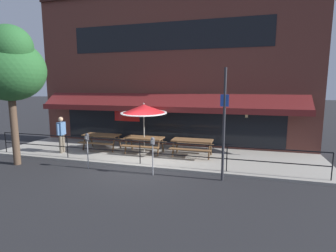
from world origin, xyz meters
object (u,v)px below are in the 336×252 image
object	(u,v)px
picnic_table_right	(192,143)
street_sign_pole	(224,124)
picnic_table_centre	(144,140)
picnic_table_left	(102,138)
patio_umbrella_centre	(144,109)
parking_meter_far	(153,145)
street_tree_curbside	(9,66)
pedestrian_walking	(61,133)
parking_meter_near	(87,140)

from	to	relation	value
picnic_table_right	street_sign_pole	size ratio (longest dim) A/B	0.47
picnic_table_centre	street_sign_pole	xyz separation A→B (m)	(3.81, -2.41, 1.27)
picnic_table_left	patio_umbrella_centre	bearing A→B (deg)	-1.82
parking_meter_far	street_tree_curbside	bearing A→B (deg)	-176.65
pedestrian_walking	street_tree_curbside	distance (m)	3.59
pedestrian_walking	street_sign_pole	distance (m)	7.80
patio_umbrella_centre	parking_meter_far	size ratio (longest dim) A/B	1.67
patio_umbrella_centre	picnic_table_centre	bearing A→B (deg)	-90.00
pedestrian_walking	parking_meter_near	bearing A→B (deg)	-32.81
picnic_table_centre	picnic_table_left	bearing A→B (deg)	178.13
picnic_table_centre	street_tree_curbside	distance (m)	6.28
parking_meter_near	picnic_table_right	bearing A→B (deg)	34.96
patio_umbrella_centre	pedestrian_walking	bearing A→B (deg)	-165.61
parking_meter_near	picnic_table_left	bearing A→B (deg)	108.69
patio_umbrella_centre	street_sign_pole	distance (m)	4.51
picnic_table_left	street_sign_pole	world-z (taller)	street_sign_pole
pedestrian_walking	street_sign_pole	bearing A→B (deg)	-10.65
parking_meter_near	parking_meter_far	distance (m)	2.73
patio_umbrella_centre	street_tree_curbside	world-z (taller)	street_tree_curbside
patio_umbrella_centre	street_tree_curbside	xyz separation A→B (m)	(-4.48, -2.91, 1.82)
picnic_table_right	patio_umbrella_centre	size ratio (longest dim) A/B	0.76
parking_meter_near	street_sign_pole	distance (m)	5.28
street_tree_curbside	picnic_table_right	bearing A→B (deg)	23.65
parking_meter_near	parking_meter_far	world-z (taller)	same
patio_umbrella_centre	street_sign_pole	size ratio (longest dim) A/B	0.62
picnic_table_left	picnic_table_centre	xyz separation A→B (m)	(2.28, -0.07, 0.00)
picnic_table_right	parking_meter_near	world-z (taller)	parking_meter_near
picnic_table_left	picnic_table_centre	size ratio (longest dim) A/B	1.00
picnic_table_right	patio_umbrella_centre	bearing A→B (deg)	-178.71
picnic_table_right	street_tree_curbside	size ratio (longest dim) A/B	0.33
parking_meter_far	street_sign_pole	distance (m)	2.62
picnic_table_left	picnic_table_right	size ratio (longest dim) A/B	1.00
patio_umbrella_centre	pedestrian_walking	world-z (taller)	patio_umbrella_centre
patio_umbrella_centre	parking_meter_far	xyz separation A→B (m)	(1.33, -2.57, -1.03)
pedestrian_walking	street_sign_pole	xyz separation A→B (m)	(7.61, -1.43, 0.92)
patio_umbrella_centre	parking_meter_far	bearing A→B (deg)	-62.66
picnic_table_right	street_tree_curbside	xyz separation A→B (m)	(-6.76, -2.96, 3.29)
parking_meter_near	street_sign_pole	world-z (taller)	street_sign_pole
picnic_table_left	street_tree_curbside	size ratio (longest dim) A/B	0.33
parking_meter_near	pedestrian_walking	bearing A→B (deg)	147.19
picnic_table_centre	patio_umbrella_centre	xyz separation A→B (m)	(-0.00, 0.00, 1.47)
pedestrian_walking	parking_meter_near	xyz separation A→B (m)	(2.40, -1.55, 0.09)
picnic_table_left	street_sign_pole	distance (m)	6.70
street_sign_pole	street_tree_curbside	xyz separation A→B (m)	(-8.29, -0.50, 2.02)
street_tree_curbside	parking_meter_far	bearing A→B (deg)	3.35
street_sign_pole	picnic_table_centre	bearing A→B (deg)	147.74
picnic_table_centre	parking_meter_near	xyz separation A→B (m)	(-1.40, -2.52, 0.44)
patio_umbrella_centre	parking_meter_near	world-z (taller)	patio_umbrella_centre
picnic_table_left	pedestrian_walking	size ratio (longest dim) A/B	1.05
picnic_table_right	parking_meter_far	bearing A→B (deg)	-109.94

